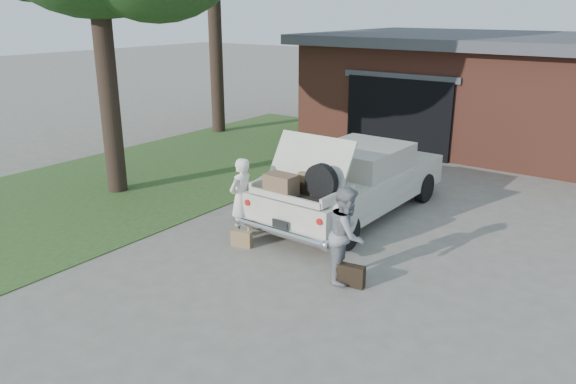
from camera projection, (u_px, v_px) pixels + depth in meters
The scene contains 8 objects.
ground at pixel (267, 263), 9.44m from camera, with size 90.00×90.00×0.00m, color gray.
grass_strip at pixel (174, 170), 14.82m from camera, with size 6.00×16.00×0.02m, color #2D4C1E.
house at pixel (523, 90), 17.16m from camera, with size 12.80×7.80×3.30m.
sedan at pixel (352, 181), 11.44m from camera, with size 2.01×4.95×1.90m.
woman_left at pixel (241, 198), 10.31m from camera, with size 0.55×0.36×1.51m, color white.
woman_right at pixel (347, 234), 8.67m from camera, with size 0.74×0.58×1.52m, color gray.
suitcase_left at pixel (242, 239), 10.05m from camera, with size 0.38×0.12×0.30m, color #98774D.
suitcase_right at pixel (350, 275), 8.62m from camera, with size 0.45×0.14×0.35m, color black.
Camera 1 is at (5.36, -6.73, 4.10)m, focal length 35.00 mm.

